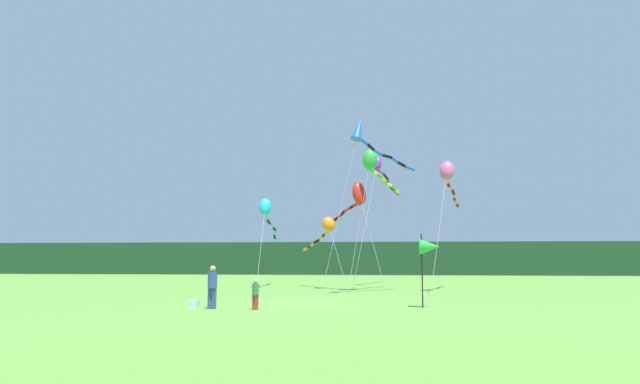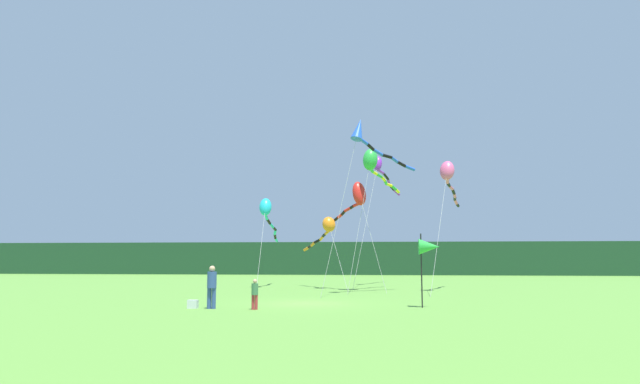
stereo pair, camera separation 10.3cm
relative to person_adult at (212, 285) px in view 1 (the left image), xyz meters
name	(u,v)px [view 1 (the left image)]	position (x,y,z in m)	size (l,w,h in m)	color
ground_plane	(307,304)	(3.68, 3.08, -1.02)	(120.00, 120.00, 0.00)	#5B9338
distant_treeline	(351,258)	(3.68, 48.08, 1.08)	(108.00, 3.53, 4.18)	#1E4228
person_adult	(212,285)	(0.00, 0.00, 0.00)	(0.40, 0.40, 1.82)	#334C8C
person_child	(255,293)	(1.93, -0.19, -0.31)	(0.28, 0.28, 1.26)	#B23338
cooler_box	(193,304)	(-0.84, 0.07, -0.84)	(0.41, 0.31, 0.36)	silver
banner_flag_pole	(429,247)	(9.32, 1.42, 1.60)	(0.90, 0.70, 3.22)	black
kite_cyan	(267,212)	(-1.05, 16.33, 4.52)	(1.01, 10.90, 6.64)	#B2B2B2
kite_purple	(381,170)	(7.40, 20.41, 8.19)	(3.76, 10.17, 10.26)	#B2B2B2
kite_red	(357,196)	(5.75, 13.24, 5.26)	(4.04, 5.29, 7.33)	#B2B2B2
kite_orange	(326,228)	(3.45, 15.48, 3.27)	(3.89, 6.91, 5.17)	#B2B2B2
kite_rainbow	(448,175)	(11.73, 12.96, 6.53)	(3.20, 9.95, 8.54)	#B2B2B2
kite_blue	(365,136)	(6.39, 9.76, 8.58)	(5.72, 6.31, 10.67)	#B2B2B2
kite_green	(372,162)	(6.76, 12.87, 7.46)	(3.48, 7.32, 9.46)	#B2B2B2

